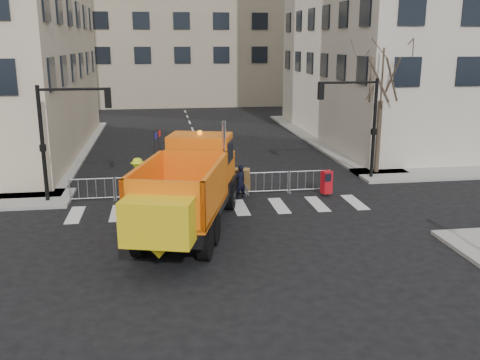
{
  "coord_description": "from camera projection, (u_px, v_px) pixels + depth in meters",
  "views": [
    {
      "loc": [
        -2.74,
        -17.22,
        7.25
      ],
      "look_at": [
        0.24,
        2.5,
        2.07
      ],
      "focal_mm": 40.0,
      "sensor_mm": 36.0,
      "label": 1
    }
  ],
  "objects": [
    {
      "name": "worker",
      "position": [
        138.0,
        177.0,
        25.29
      ],
      "size": [
        1.28,
        0.91,
        1.8
      ],
      "primitive_type": "imported",
      "rotation": [
        0.0,
        0.0,
        0.23
      ],
      "color": "#E0F41C",
      "rests_on": "sidewalk_back"
    },
    {
      "name": "newspaper_box",
      "position": [
        327.0,
        182.0,
        25.65
      ],
      "size": [
        0.55,
        0.51,
        1.1
      ],
      "primitive_type": "cube",
      "rotation": [
        0.0,
        0.0,
        0.3
      ],
      "color": "#B60E17",
      "rests_on": "sidewalk_back"
    },
    {
      "name": "plow_truck",
      "position": [
        188.0,
        186.0,
        20.5
      ],
      "size": [
        5.72,
        11.16,
        4.19
      ],
      "rotation": [
        0.0,
        0.0,
        1.29
      ],
      "color": "black",
      "rests_on": "ground"
    },
    {
      "name": "traffic_light_right",
      "position": [
        374.0,
        130.0,
        28.34
      ],
      "size": [
        0.18,
        0.18,
        5.4
      ],
      "primitive_type": "cylinder",
      "color": "black",
      "rests_on": "ground"
    },
    {
      "name": "sidewalk_back",
      "position": [
        217.0,
        189.0,
        26.81
      ],
      "size": [
        64.0,
        5.0,
        0.15
      ],
      "primitive_type": "cube",
      "color": "gray",
      "rests_on": "ground"
    },
    {
      "name": "building_far",
      "position": [
        178.0,
        1.0,
        65.44
      ],
      "size": [
        30.0,
        18.0,
        24.0
      ],
      "primitive_type": "cube",
      "color": "tan",
      "rests_on": "ground"
    },
    {
      "name": "cop_a",
      "position": [
        240.0,
        182.0,
        25.33
      ],
      "size": [
        0.7,
        0.62,
        1.61
      ],
      "primitive_type": "imported",
      "rotation": [
        0.0,
        0.0,
        3.66
      ],
      "color": "black",
      "rests_on": "ground"
    },
    {
      "name": "traffic_light_left",
      "position": [
        43.0,
        146.0,
        24.04
      ],
      "size": [
        0.18,
        0.18,
        5.4
      ],
      "primitive_type": "cylinder",
      "color": "black",
      "rests_on": "ground"
    },
    {
      "name": "ground",
      "position": [
        244.0,
        255.0,
        18.7
      ],
      "size": [
        120.0,
        120.0,
        0.0
      ],
      "primitive_type": "plane",
      "color": "black",
      "rests_on": "ground"
    },
    {
      "name": "cop_b",
      "position": [
        195.0,
        183.0,
        25.01
      ],
      "size": [
        0.89,
        0.74,
        1.68
      ],
      "primitive_type": "imported",
      "rotation": [
        0.0,
        0.0,
        3.01
      ],
      "color": "black",
      "rests_on": "ground"
    },
    {
      "name": "cop_c",
      "position": [
        219.0,
        179.0,
        25.14
      ],
      "size": [
        0.78,
        1.23,
        1.94
      ],
      "primitive_type": "imported",
      "rotation": [
        0.0,
        0.0,
        4.42
      ],
      "color": "black",
      "rests_on": "ground"
    },
    {
      "name": "crowd_barriers",
      "position": [
        204.0,
        185.0,
        25.72
      ],
      "size": [
        12.6,
        0.6,
        1.1
      ],
      "primitive_type": null,
      "color": "#9EA0A5",
      "rests_on": "ground"
    },
    {
      "name": "street_tree",
      "position": [
        380.0,
        108.0,
        29.13
      ],
      "size": [
        3.0,
        3.0,
        7.5
      ],
      "primitive_type": null,
      "color": "#382B21",
      "rests_on": "ground"
    }
  ]
}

